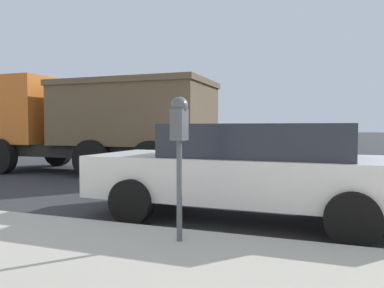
# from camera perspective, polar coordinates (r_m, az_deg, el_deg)

# --- Properties ---
(ground_plane) EXTENTS (220.00, 220.00, 0.00)m
(ground_plane) POSITION_cam_1_polar(r_m,az_deg,el_deg) (6.69, 8.01, -9.30)
(ground_plane) COLOR #333335
(parking_meter) EXTENTS (0.21, 0.19, 1.57)m
(parking_meter) POSITION_cam_1_polar(r_m,az_deg,el_deg) (4.03, -1.95, 1.97)
(parking_meter) COLOR #4C5156
(parking_meter) RESTS_ON sidewalk
(car_white) EXTENTS (2.02, 4.67, 1.42)m
(car_white) POSITION_cam_1_polar(r_m,az_deg,el_deg) (5.65, 8.63, -3.68)
(car_white) COLOR silver
(car_white) RESTS_ON ground_plane
(dump_truck) EXTENTS (2.91, 7.07, 2.92)m
(dump_truck) POSITION_cam_1_polar(r_m,az_deg,el_deg) (11.72, -14.38, 3.60)
(dump_truck) COLOR black
(dump_truck) RESTS_ON ground_plane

